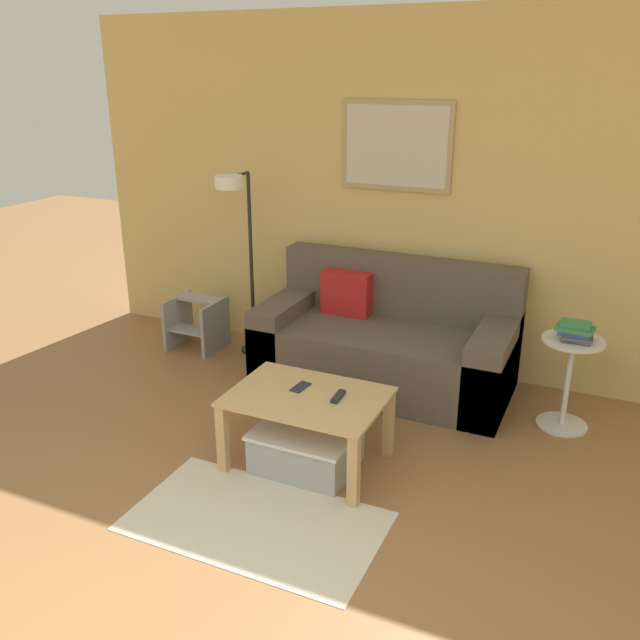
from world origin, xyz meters
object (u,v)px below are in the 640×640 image
at_px(book_stack, 576,331).
at_px(remote_control, 338,396).
at_px(step_stool, 196,322).
at_px(storage_bin, 306,448).
at_px(cell_phone, 301,387).
at_px(coffee_table, 307,408).
at_px(floor_lamp, 238,228).
at_px(couch, 386,344).
at_px(side_table, 568,375).

distance_m(book_stack, remote_control, 1.54).
xyz_separation_m(book_stack, step_stool, (-2.88, 0.13, -0.43)).
bearing_deg(storage_bin, step_stool, 142.15).
relative_size(book_stack, cell_phone, 1.67).
relative_size(cell_phone, step_stool, 0.34).
relative_size(coffee_table, remote_control, 5.78).
bearing_deg(floor_lamp, step_stool, 174.64).
bearing_deg(coffee_table, floor_lamp, 134.06).
bearing_deg(coffee_table, storage_bin, -73.70).
bearing_deg(coffee_table, step_stool, 142.86).
distance_m(couch, side_table, 1.26).
bearing_deg(book_stack, remote_control, -138.00).
height_order(coffee_table, step_stool, coffee_table).
xyz_separation_m(storage_bin, remote_control, (0.16, 0.08, 0.32)).
relative_size(coffee_table, step_stool, 2.12).
bearing_deg(book_stack, cell_phone, -144.37).
bearing_deg(storage_bin, couch, 88.29).
bearing_deg(storage_bin, coffee_table, 106.30).
bearing_deg(step_stool, storage_bin, -37.85).
distance_m(couch, coffee_table, 1.20).
xyz_separation_m(floor_lamp, side_table, (2.41, -0.08, -0.69)).
xyz_separation_m(book_stack, cell_phone, (-1.38, -0.99, -0.21)).
height_order(storage_bin, cell_phone, cell_phone).
distance_m(remote_control, cell_phone, 0.25).
height_order(couch, side_table, couch).
relative_size(couch, floor_lamp, 1.23).
distance_m(book_stack, step_stool, 2.91).
xyz_separation_m(coffee_table, book_stack, (1.31, 1.06, 0.30)).
bearing_deg(book_stack, side_table, 132.53).
bearing_deg(couch, step_stool, -179.79).
bearing_deg(step_stool, coffee_table, -37.14).
relative_size(coffee_table, floor_lamp, 0.60).
bearing_deg(couch, storage_bin, -91.71).
bearing_deg(book_stack, floor_lamp, 177.96).
distance_m(couch, storage_bin, 1.25).
relative_size(couch, book_stack, 7.57).
height_order(coffee_table, floor_lamp, floor_lamp).
distance_m(book_stack, cell_phone, 1.71).
height_order(cell_phone, step_stool, cell_phone).
bearing_deg(couch, side_table, -5.81).
xyz_separation_m(coffee_table, step_stool, (-1.57, 1.19, -0.13)).
height_order(book_stack, cell_phone, book_stack).
distance_m(floor_lamp, side_table, 2.51).
distance_m(cell_phone, step_stool, 1.88).
relative_size(coffee_table, cell_phone, 6.20).
height_order(book_stack, remote_control, book_stack).
distance_m(side_table, book_stack, 0.29).
bearing_deg(couch, floor_lamp, -177.57).
xyz_separation_m(storage_bin, cell_phone, (-0.09, 0.11, 0.32)).
distance_m(coffee_table, book_stack, 1.71).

